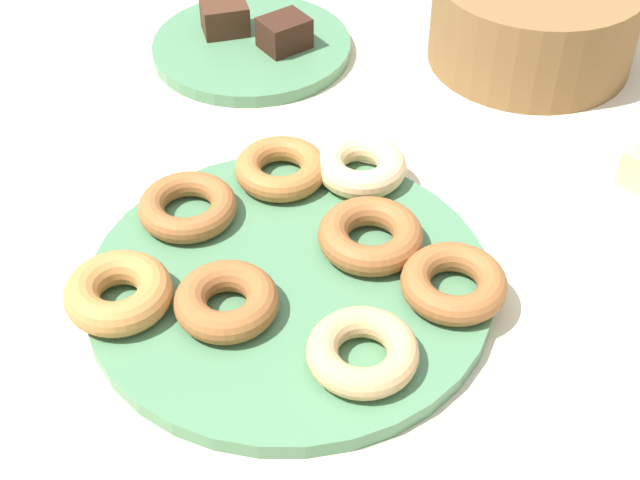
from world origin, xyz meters
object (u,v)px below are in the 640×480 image
(cake_plate, at_px, (252,47))
(brownie_near, at_px, (225,18))
(donut_plate, at_px, (290,282))
(brownie_far, at_px, (284,33))
(donut_1, at_px, (454,283))
(basket, at_px, (533,20))
(donut_7, at_px, (118,293))
(donut_2, at_px, (361,166))
(donut_5, at_px, (281,168))
(donut_4, at_px, (363,352))
(donut_6, at_px, (371,236))
(donut_3, at_px, (188,207))
(donut_0, at_px, (227,301))

(cake_plate, relative_size, brownie_near, 4.41)
(donut_plate, xyz_separation_m, brownie_far, (-0.35, 0.17, 0.03))
(donut_1, distance_m, basket, 0.43)
(brownie_far, bearing_deg, donut_7, -44.50)
(donut_1, relative_size, donut_2, 1.03)
(donut_plate, relative_size, donut_7, 3.90)
(cake_plate, relative_size, basket, 1.00)
(donut_5, xyz_separation_m, cake_plate, (-0.25, 0.08, -0.02))
(donut_plate, distance_m, brownie_near, 0.43)
(donut_4, distance_m, cake_plate, 0.51)
(donut_7, xyz_separation_m, basket, (-0.18, 0.56, 0.02))
(donut_plate, xyz_separation_m, brownie_near, (-0.41, 0.12, 0.03))
(donut_5, bearing_deg, donut_plate, -22.91)
(donut_2, xyz_separation_m, cake_plate, (-0.29, 0.01, -0.02))
(donut_6, relative_size, cake_plate, 0.40)
(brownie_near, relative_size, basket, 0.23)
(donut_2, distance_m, donut_3, 0.17)
(donut_2, bearing_deg, donut_3, -97.83)
(donut_4, xyz_separation_m, donut_6, (-0.11, 0.07, 0.00))
(cake_plate, bearing_deg, donut_2, -2.51)
(donut_1, height_order, basket, basket)
(donut_5, bearing_deg, brownie_far, 153.12)
(donut_2, distance_m, donut_5, 0.08)
(donut_6, height_order, cake_plate, donut_6)
(donut_0, distance_m, donut_6, 0.15)
(donut_0, relative_size, donut_2, 0.99)
(donut_7, height_order, brownie_near, brownie_near)
(donut_3, xyz_separation_m, brownie_far, (-0.23, 0.21, 0.01))
(donut_5, distance_m, donut_7, 0.21)
(brownie_far, bearing_deg, donut_2, -9.35)
(donut_5, relative_size, cake_plate, 0.38)
(donut_3, height_order, donut_5, donut_5)
(donut_2, height_order, donut_5, donut_2)
(donut_1, bearing_deg, brownie_near, 179.51)
(donut_0, distance_m, basket, 0.53)
(cake_plate, bearing_deg, donut_5, -18.24)
(donut_2, relative_size, donut_6, 0.94)
(donut_6, xyz_separation_m, cake_plate, (-0.38, 0.05, -0.02))
(brownie_near, distance_m, brownie_far, 0.08)
(donut_0, distance_m, cake_plate, 0.44)
(donut_3, bearing_deg, donut_2, 82.17)
(donut_1, xyz_separation_m, donut_5, (-0.21, -0.06, -0.00))
(donut_0, xyz_separation_m, basket, (-0.23, 0.48, 0.02))
(donut_1, xyz_separation_m, brownie_far, (-0.43, 0.05, 0.01))
(donut_plate, distance_m, cake_plate, 0.40)
(donut_plate, distance_m, donut_7, 0.15)
(donut_6, bearing_deg, donut_5, -167.47)
(brownie_near, bearing_deg, donut_2, 0.94)
(donut_6, bearing_deg, donut_1, 21.61)
(donut_plate, bearing_deg, donut_1, 53.66)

